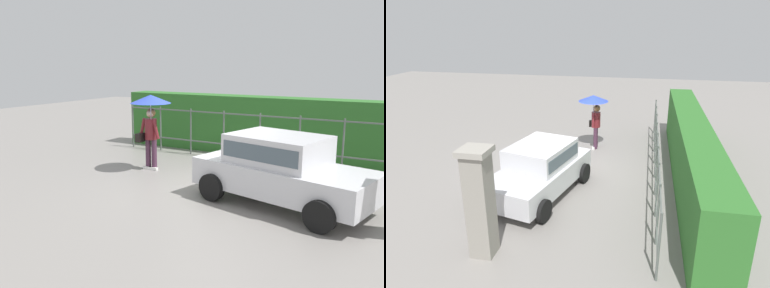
{
  "view_description": "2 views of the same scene",
  "coord_description": "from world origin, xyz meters",
  "views": [
    {
      "loc": [
        4.23,
        -8.31,
        2.94
      ],
      "look_at": [
        -0.65,
        0.15,
        0.99
      ],
      "focal_mm": 37.9,
      "sensor_mm": 36.0,
      "label": 1
    },
    {
      "loc": [
        10.5,
        2.6,
        4.78
      ],
      "look_at": [
        -0.2,
        0.46,
        0.88
      ],
      "focal_mm": 32.85,
      "sensor_mm": 36.0,
      "label": 2
    }
  ],
  "objects": [
    {
      "name": "ground_plane",
      "position": [
        0.0,
        0.0,
        0.0
      ],
      "size": [
        40.0,
        40.0,
        0.0
      ],
      "primitive_type": "plane",
      "color": "gray"
    },
    {
      "name": "fence_section",
      "position": [
        0.04,
        3.0,
        0.82
      ],
      "size": [
        9.57,
        0.05,
        1.5
      ],
      "color": "#59605B",
      "rests_on": "ground"
    },
    {
      "name": "gate_pillar",
      "position": [
        4.65,
        -0.62,
        1.24
      ],
      "size": [
        0.6,
        0.6,
        2.42
      ],
      "color": "gray",
      "rests_on": "ground"
    },
    {
      "name": "pedestrian",
      "position": [
        -2.27,
        0.67,
        1.64
      ],
      "size": [
        1.12,
        1.12,
        2.11
      ],
      "rotation": [
        0.0,
        0.0,
        -1.54
      ],
      "color": "#47283D",
      "rests_on": "ground"
    },
    {
      "name": "car",
      "position": [
        1.74,
        -0.25,
        0.8
      ],
      "size": [
        3.98,
        2.53,
        1.48
      ],
      "rotation": [
        0.0,
        0.0,
        -0.23
      ],
      "color": "silver",
      "rests_on": "ground"
    },
    {
      "name": "hedge_row",
      "position": [
        0.04,
        4.01,
        0.95
      ],
      "size": [
        10.52,
        0.9,
        1.9
      ],
      "primitive_type": "cube",
      "color": "#2D6B28",
      "rests_on": "ground"
    }
  ]
}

